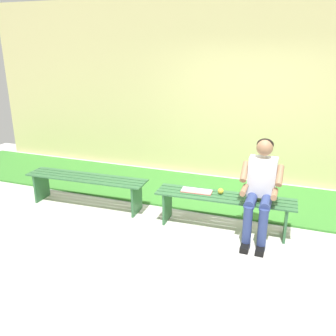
% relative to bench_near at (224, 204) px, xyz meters
% --- Properties ---
extents(ground_plane, '(10.00, 7.00, 0.04)m').
position_rel_bench_near_xyz_m(ground_plane, '(1.05, 1.00, -0.38)').
color(ground_plane, beige).
extents(grass_strip, '(9.00, 1.52, 0.03)m').
position_rel_bench_near_xyz_m(grass_strip, '(1.05, -1.10, -0.35)').
color(grass_strip, '#387A2D').
rests_on(grass_strip, ground).
extents(brick_wall, '(9.50, 0.24, 3.14)m').
position_rel_bench_near_xyz_m(brick_wall, '(0.50, -2.11, 1.21)').
color(brick_wall, '#D1C684').
rests_on(brick_wall, ground).
extents(bench_near, '(1.84, 0.46, 0.47)m').
position_rel_bench_near_xyz_m(bench_near, '(0.00, 0.00, 0.00)').
color(bench_near, '#2D6038').
rests_on(bench_near, ground).
extents(bench_far, '(1.89, 0.46, 0.47)m').
position_rel_bench_near_xyz_m(bench_far, '(2.10, 0.00, 0.00)').
color(bench_far, '#2D6038').
rests_on(bench_far, ground).
extents(person_seated, '(0.50, 0.69, 1.28)m').
position_rel_bench_near_xyz_m(person_seated, '(-0.45, 0.10, 0.35)').
color(person_seated, silver).
rests_on(person_seated, ground).
extents(apple, '(0.08, 0.08, 0.08)m').
position_rel_bench_near_xyz_m(apple, '(0.07, -0.05, 0.15)').
color(apple, gold).
rests_on(apple, bench_near).
extents(book_open, '(0.42, 0.17, 0.02)m').
position_rel_bench_near_xyz_m(book_open, '(0.39, -0.01, 0.12)').
color(book_open, white).
rests_on(book_open, bench_near).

